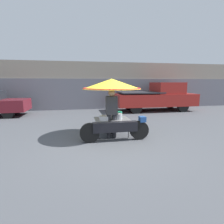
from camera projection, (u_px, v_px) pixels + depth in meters
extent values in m
plane|color=#4C4F54|center=(113.00, 144.00, 5.45)|extent=(36.00, 36.00, 0.00)
cube|color=gray|center=(92.00, 86.00, 13.34)|extent=(28.00, 2.00, 3.33)
cube|color=slate|center=(93.00, 94.00, 12.44)|extent=(23.80, 0.06, 2.16)
cylinder|color=black|center=(139.00, 130.00, 5.88)|extent=(0.63, 0.14, 0.63)
cylinder|color=black|center=(90.00, 133.00, 5.58)|extent=(0.63, 0.14, 0.63)
cube|color=black|center=(115.00, 127.00, 5.70)|extent=(1.46, 0.24, 0.32)
cube|color=#234C93|center=(142.00, 119.00, 5.83)|extent=(0.20, 0.24, 0.18)
cylinder|color=black|center=(110.00, 126.00, 6.58)|extent=(0.57, 0.14, 0.57)
cylinder|color=#515156|center=(129.00, 129.00, 6.04)|extent=(0.03, 0.03, 0.61)
cylinder|color=#515156|center=(123.00, 124.00, 6.78)|extent=(0.03, 0.03, 0.61)
cylinder|color=#515156|center=(99.00, 131.00, 5.85)|extent=(0.03, 0.03, 0.61)
cylinder|color=#515156|center=(96.00, 125.00, 6.59)|extent=(0.03, 0.03, 0.61)
cube|color=gray|center=(112.00, 119.00, 6.26)|extent=(1.23, 0.91, 0.02)
cylinder|color=#B2B2B7|center=(112.00, 104.00, 6.17)|extent=(0.03, 0.03, 1.06)
cone|color=yellow|center=(112.00, 84.00, 6.05)|extent=(2.05, 2.05, 0.35)
torus|color=red|center=(112.00, 88.00, 6.08)|extent=(1.99, 1.99, 0.05)
cylinder|color=silver|center=(105.00, 118.00, 6.04)|extent=(0.38, 0.38, 0.14)
cylinder|color=#B7B7BC|center=(118.00, 116.00, 6.15)|extent=(0.27, 0.27, 0.20)
cylinder|color=silver|center=(109.00, 117.00, 6.42)|extent=(0.31, 0.31, 0.06)
cylinder|color=#1E936B|center=(119.00, 114.00, 6.55)|extent=(0.20, 0.20, 0.21)
cylinder|color=#2D2D33|center=(109.00, 126.00, 6.01)|extent=(0.14, 0.14, 0.83)
cylinder|color=#2D2D33|center=(114.00, 126.00, 6.05)|extent=(0.14, 0.14, 0.83)
cube|color=#38383D|center=(112.00, 105.00, 5.91)|extent=(0.38, 0.22, 0.62)
sphere|color=tan|center=(112.00, 93.00, 5.84)|extent=(0.22, 0.22, 0.22)
cylinder|color=black|center=(8.00, 113.00, 9.31)|extent=(0.61, 0.20, 0.61)
cylinder|color=black|center=(17.00, 109.00, 10.71)|extent=(0.61, 0.20, 0.61)
cylinder|color=black|center=(183.00, 106.00, 11.35)|extent=(0.73, 0.24, 0.73)
cylinder|color=black|center=(170.00, 103.00, 12.97)|extent=(0.73, 0.24, 0.73)
cylinder|color=black|center=(136.00, 108.00, 10.77)|extent=(0.73, 0.24, 0.73)
cylinder|color=black|center=(129.00, 104.00, 12.38)|extent=(0.73, 0.24, 0.73)
cube|color=#A3231E|center=(155.00, 100.00, 11.80)|extent=(5.33, 1.96, 0.79)
cube|color=#A3231E|center=(167.00, 88.00, 11.83)|extent=(1.81, 1.80, 0.75)
cube|color=#2D2D33|center=(140.00, 92.00, 11.52)|extent=(2.77, 1.88, 0.08)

